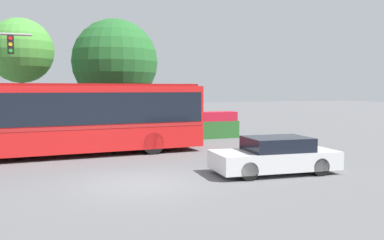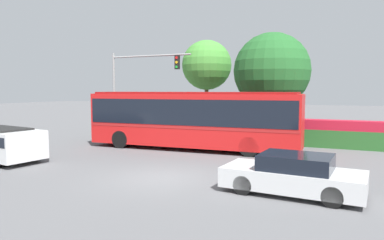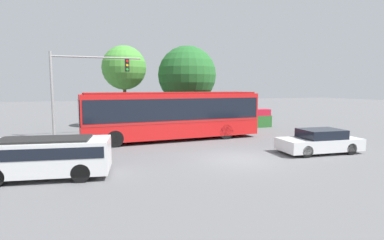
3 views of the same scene
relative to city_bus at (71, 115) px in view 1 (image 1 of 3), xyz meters
The scene contains 6 objects.
ground_plane 6.87m from the city_bus, 76.77° to the right, with size 140.00×140.00×0.00m, color #5B5B5E.
city_bus is the anchor object (origin of this frame).
sedan_foreground 9.21m from the city_bus, 46.07° to the right, with size 4.49×2.22×1.28m.
flowering_hedge 6.00m from the city_bus, 39.35° to the left, with size 10.94×1.01×1.58m.
street_tree_left 8.66m from the city_bus, 105.72° to the left, with size 3.82×3.82×7.11m.
street_tree_centre 7.46m from the city_bus, 63.24° to the left, with size 5.13×5.13×7.14m.
Camera 1 is at (-3.08, -12.58, 2.98)m, focal length 38.86 mm.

